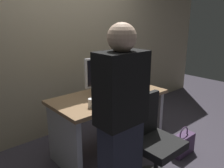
# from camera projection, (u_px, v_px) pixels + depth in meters

# --- Properties ---
(ground_plane) EXTENTS (9.00, 9.00, 0.00)m
(ground_plane) POSITION_uv_depth(u_px,v_px,m) (110.00, 148.00, 3.00)
(ground_plane) COLOR #3D3842
(wall_back) EXTENTS (6.40, 0.10, 3.00)m
(wall_back) POSITION_uv_depth(u_px,v_px,m) (67.00, 30.00, 3.25)
(wall_back) COLOR tan
(wall_back) RESTS_ON ground
(desk) EXTENTS (1.44, 0.72, 0.76)m
(desk) POSITION_uv_depth(u_px,v_px,m) (109.00, 112.00, 2.85)
(desk) COLOR #93704C
(desk) RESTS_ON ground
(office_chair) EXTENTS (0.52, 0.52, 0.94)m
(office_chair) POSITION_uv_depth(u_px,v_px,m) (153.00, 145.00, 2.29)
(office_chair) COLOR black
(office_chair) RESTS_ON ground
(person_at_desk) EXTENTS (0.40, 0.24, 1.64)m
(person_at_desk) POSITION_uv_depth(u_px,v_px,m) (121.00, 124.00, 1.83)
(person_at_desk) COLOR #262838
(person_at_desk) RESTS_ON ground
(monitor) EXTENTS (0.54, 0.16, 0.46)m
(monitor) POSITION_uv_depth(u_px,v_px,m) (104.00, 73.00, 2.82)
(monitor) COLOR silver
(monitor) RESTS_ON desk
(keyboard) EXTENTS (0.43, 0.15, 0.02)m
(keyboard) POSITION_uv_depth(u_px,v_px,m) (112.00, 97.00, 2.69)
(keyboard) COLOR #262626
(keyboard) RESTS_ON desk
(mouse) EXTENTS (0.06, 0.10, 0.03)m
(mouse) POSITION_uv_depth(u_px,v_px,m) (129.00, 92.00, 2.86)
(mouse) COLOR black
(mouse) RESTS_ON desk
(cup_near_keyboard) EXTENTS (0.07, 0.07, 0.10)m
(cup_near_keyboard) POSITION_uv_depth(u_px,v_px,m) (91.00, 103.00, 2.38)
(cup_near_keyboard) COLOR white
(cup_near_keyboard) RESTS_ON desk
(book_stack) EXTENTS (0.21, 0.18, 0.18)m
(book_stack) POSITION_uv_depth(u_px,v_px,m) (133.00, 80.00, 3.13)
(book_stack) COLOR #338C59
(book_stack) RESTS_ON desk
(cell_phone) EXTENTS (0.08, 0.15, 0.01)m
(cell_phone) POSITION_uv_depth(u_px,v_px,m) (143.00, 89.00, 3.00)
(cell_phone) COLOR black
(cell_phone) RESTS_ON desk
(handbag) EXTENTS (0.34, 0.14, 0.38)m
(handbag) POSITION_uv_depth(u_px,v_px,m) (183.00, 144.00, 2.85)
(handbag) COLOR #4C3356
(handbag) RESTS_ON ground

